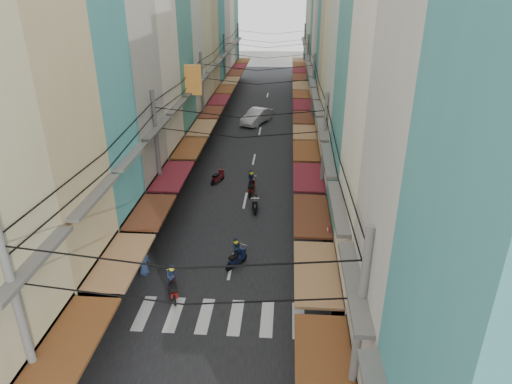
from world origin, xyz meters
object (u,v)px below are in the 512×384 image
at_px(market_umbrella, 361,244).
at_px(traffic_sign, 327,242).
at_px(white_car, 256,123).
at_px(bicycle, 355,237).

height_order(market_umbrella, traffic_sign, traffic_sign).
relative_size(white_car, bicycle, 3.24).
xyz_separation_m(bicycle, market_umbrella, (-0.43, -4.05, 1.96)).
bearing_deg(traffic_sign, white_car, 100.89).
distance_m(white_car, bicycle, 24.36).
bearing_deg(white_car, market_umbrella, -51.90).
height_order(white_car, traffic_sign, traffic_sign).
bearing_deg(bicycle, white_car, 18.83).
xyz_separation_m(market_umbrella, traffic_sign, (-1.69, -0.63, 0.43)).
height_order(bicycle, traffic_sign, traffic_sign).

